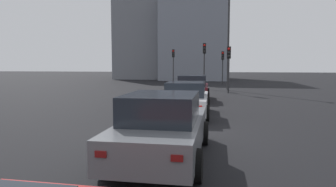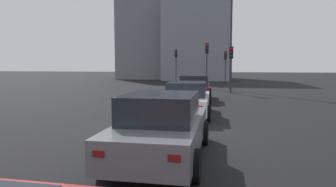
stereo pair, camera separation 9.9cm
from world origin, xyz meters
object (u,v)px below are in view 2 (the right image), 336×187
(traffic_light_near_right, at_px, (225,61))
(traffic_light_far_right, at_px, (176,59))
(car_maroon_lead, at_px, (194,88))
(traffic_light_far_left, at_px, (231,60))
(street_lamp_kerbside, at_px, (231,32))
(car_white_second, at_px, (187,99))
(car_grey_third, at_px, (162,127))
(traffic_light_near_left, at_px, (207,56))

(traffic_light_near_right, relative_size, traffic_light_far_right, 0.92)
(car_maroon_lead, height_order, traffic_light_far_left, traffic_light_far_left)
(street_lamp_kerbside, bearing_deg, car_white_second, 170.84)
(traffic_light_near_right, bearing_deg, traffic_light_far_left, 3.83)
(car_white_second, bearing_deg, traffic_light_far_right, 8.61)
(car_white_second, xyz_separation_m, street_lamp_kerbside, (13.41, -2.16, 4.21))
(traffic_light_far_right, bearing_deg, car_white_second, 8.83)
(car_white_second, xyz_separation_m, traffic_light_far_left, (10.57, -2.13, 1.85))
(car_maroon_lead, distance_m, traffic_light_far_right, 16.84)
(traffic_light_far_left, bearing_deg, car_grey_third, 0.82)
(car_white_second, height_order, traffic_light_near_left, traffic_light_near_left)
(car_maroon_lead, distance_m, car_white_second, 5.79)
(car_white_second, bearing_deg, car_maroon_lead, 0.91)
(car_grey_third, relative_size, traffic_light_far_left, 1.24)
(car_white_second, relative_size, traffic_light_near_left, 1.06)
(traffic_light_near_right, height_order, traffic_light_far_right, traffic_light_far_right)
(car_white_second, distance_m, traffic_light_near_left, 14.50)
(car_white_second, height_order, street_lamp_kerbside, street_lamp_kerbside)
(traffic_light_near_right, xyz_separation_m, traffic_light_far_left, (-9.90, -0.30, -0.05))
(car_maroon_lead, relative_size, traffic_light_far_left, 1.23)
(street_lamp_kerbside, bearing_deg, traffic_light_near_left, 65.86)
(traffic_light_far_right, bearing_deg, traffic_light_near_left, 25.89)
(street_lamp_kerbside, bearing_deg, traffic_light_far_left, 179.23)
(car_maroon_lead, distance_m, traffic_light_far_left, 5.62)
(traffic_light_near_left, bearing_deg, street_lamp_kerbside, 59.97)
(traffic_light_far_right, bearing_deg, car_maroon_lead, 11.50)
(traffic_light_far_left, height_order, traffic_light_far_right, traffic_light_far_right)
(car_grey_third, height_order, traffic_light_near_left, traffic_light_near_left)
(car_maroon_lead, height_order, car_grey_third, same)
(car_maroon_lead, bearing_deg, traffic_light_far_left, -27.77)
(traffic_light_near_right, distance_m, traffic_light_far_right, 5.88)
(traffic_light_near_right, bearing_deg, car_maroon_lead, -5.79)
(traffic_light_far_left, bearing_deg, traffic_light_near_left, -144.02)
(car_white_second, xyz_separation_m, traffic_light_near_right, (20.46, -1.83, 1.89))
(traffic_light_near_left, height_order, street_lamp_kerbside, street_lamp_kerbside)
(car_grey_third, height_order, street_lamp_kerbside, street_lamp_kerbside)
(traffic_light_far_left, height_order, street_lamp_kerbside, street_lamp_kerbside)
(traffic_light_near_right, distance_m, traffic_light_far_left, 9.90)
(car_grey_third, bearing_deg, car_maroon_lead, 1.79)
(traffic_light_far_left, relative_size, traffic_light_far_right, 0.90)
(traffic_light_near_right, bearing_deg, car_grey_third, -1.69)
(car_white_second, bearing_deg, traffic_light_near_right, -6.29)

